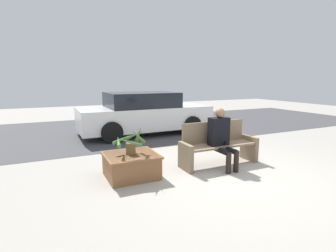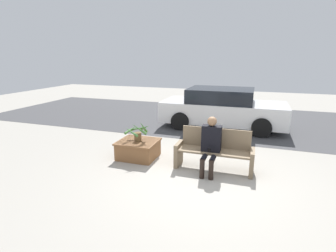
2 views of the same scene
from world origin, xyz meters
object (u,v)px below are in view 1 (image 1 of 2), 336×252
at_px(person_seated, 221,135).
at_px(potted_plant, 130,142).
at_px(parked_car, 144,113).
at_px(bench, 218,145).
at_px(planter_box, 131,164).

xyz_separation_m(person_seated, potted_plant, (-1.86, 0.26, 0.00)).
bearing_deg(person_seated, parked_car, 93.75).
height_order(bench, parked_car, parked_car).
relative_size(potted_plant, parked_car, 0.15).
bearing_deg(planter_box, bench, -1.83).
bearing_deg(parked_car, potted_plant, -113.61).
distance_m(person_seated, parked_car, 3.94).
bearing_deg(bench, person_seated, -108.05).
height_order(person_seated, parked_car, parked_car).
height_order(bench, person_seated, person_seated).
height_order(planter_box, parked_car, parked_car).
bearing_deg(parked_car, bench, -85.13).
bearing_deg(bench, planter_box, 178.17).
xyz_separation_m(bench, potted_plant, (-1.93, 0.07, 0.25)).
bearing_deg(person_seated, planter_box, 172.33).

